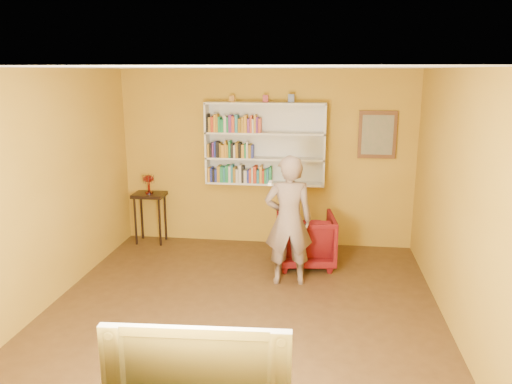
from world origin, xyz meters
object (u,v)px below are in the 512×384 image
at_px(bookshelf, 265,144).
at_px(ruby_lustre, 149,180).
at_px(console_table, 150,202).
at_px(armchair, 305,239).
at_px(person, 289,221).
at_px(television, 199,367).

distance_m(bookshelf, ruby_lustre, 1.91).
height_order(console_table, armchair, console_table).
height_order(ruby_lustre, person, person).
height_order(armchair, person, person).
bearing_deg(person, ruby_lustre, -37.95).
relative_size(armchair, television, 0.68).
bearing_deg(bookshelf, console_table, -174.96).
bearing_deg(television, person, 80.30).
bearing_deg(console_table, armchair, -14.13).
distance_m(ruby_lustre, television, 4.89).
distance_m(armchair, person, 0.83).
bearing_deg(bookshelf, television, -88.71).
height_order(bookshelf, television, bookshelf).
height_order(ruby_lustre, armchair, ruby_lustre).
bearing_deg(ruby_lustre, armchair, -14.13).
height_order(bookshelf, console_table, bookshelf).
xyz_separation_m(ruby_lustre, armchair, (2.46, -0.62, -0.64)).
bearing_deg(console_table, television, -66.97).
xyz_separation_m(ruby_lustre, person, (2.27, -1.28, -0.17)).
bearing_deg(television, ruby_lustre, 109.60).
height_order(console_table, ruby_lustre, ruby_lustre).
bearing_deg(ruby_lustre, person, -29.36).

